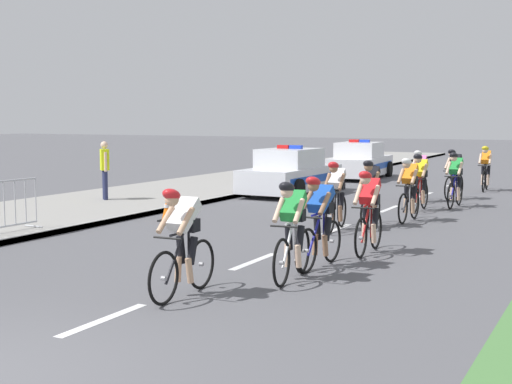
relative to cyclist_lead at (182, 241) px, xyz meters
name	(u,v)px	position (x,y,z in m)	size (l,w,h in m)	color
sidewalk_slab	(156,195)	(-7.69, 10.25, -0.73)	(4.90, 60.00, 0.12)	gray
kerb_edge	(221,198)	(-5.32, 10.25, -0.72)	(0.16, 60.00, 0.13)	#9E9E99
lane_markings_centre	(337,229)	(-0.25, 6.62, -0.78)	(0.14, 25.60, 0.01)	white
cyclist_lead	(182,241)	(0.00, 0.00, 0.00)	(0.42, 1.72, 1.56)	black
cyclist_second	(292,229)	(0.92, 1.61, 0.00)	(0.45, 1.72, 1.56)	black
cyclist_third	(320,220)	(0.94, 2.66, 0.00)	(0.42, 1.72, 1.56)	black
cyclist_fourth	(369,211)	(1.27, 4.19, 0.00)	(0.43, 1.72, 1.56)	black
cyclist_fifth	(336,195)	(-0.22, 6.46, 0.00)	(0.45, 1.72, 1.56)	black
cyclist_sixth	(371,192)	(0.30, 7.27, 0.00)	(0.44, 1.72, 1.56)	black
cyclist_seventh	(409,189)	(0.84, 8.51, 0.00)	(0.42, 1.72, 1.56)	black
cyclist_eighth	(420,181)	(0.58, 10.57, 0.00)	(0.42, 1.72, 1.56)	black
cyclist_ninth	(455,179)	(1.25, 11.78, 0.00)	(0.42, 1.72, 1.56)	black
cyclist_tenth	(420,175)	(0.07, 12.56, 0.00)	(0.42, 1.72, 1.56)	black
cyclist_eleventh	(454,174)	(0.82, 13.72, 0.00)	(0.45, 1.72, 1.56)	black
cyclist_twelfth	(485,168)	(1.23, 16.78, 0.00)	(0.43, 1.72, 1.56)	black
police_car_nearest	(291,173)	(-4.19, 12.81, -0.11)	(2.08, 4.44, 1.59)	silver
police_car_second	(360,162)	(-4.19, 19.60, -0.11)	(2.24, 4.51, 1.59)	white
traffic_cone_near	(167,208)	(-4.29, 5.92, -0.48)	(0.36, 0.36, 0.64)	black
spectator_closest	(105,166)	(-7.88, 8.03, 0.30)	(0.43, 0.42, 1.68)	#23284C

